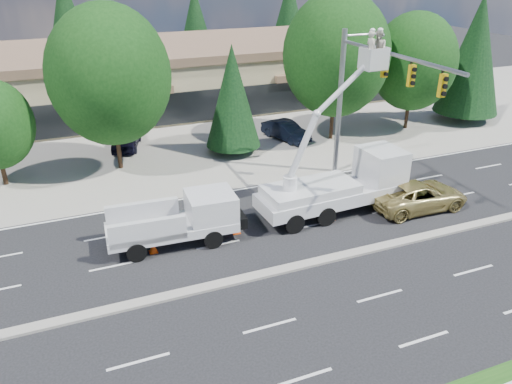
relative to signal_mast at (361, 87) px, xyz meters
name	(u,v)px	position (x,y,z in m)	size (l,w,h in m)	color
ground	(241,280)	(-10.03, -7.04, -6.06)	(140.00, 140.00, 0.00)	black
concrete_apron	(151,139)	(-10.03, 12.96, -6.05)	(140.00, 22.00, 0.01)	gray
road_median	(241,279)	(-10.03, -7.04, -6.00)	(120.00, 0.55, 0.12)	gray
strip_mall	(127,76)	(-10.03, 22.93, -3.23)	(50.40, 15.40, 5.50)	tan
tree_front_d	(109,75)	(-13.03, 7.96, 0.10)	(7.59, 7.59, 10.52)	#332114
tree_front_e	(233,96)	(-5.03, 7.96, -1.97)	(3.87, 3.87, 7.62)	#332114
tree_front_f	(336,55)	(2.97, 7.96, 0.27)	(7.79, 7.79, 10.81)	#332114
tree_front_g	(414,62)	(9.97, 7.96, -0.69)	(6.61, 6.61, 9.16)	#332114
tree_front_h	(474,54)	(15.97, 7.96, -0.51)	(5.24, 5.24, 10.34)	#332114
tree_back_b	(68,25)	(-14.03, 34.96, 0.10)	(5.82, 5.82, 11.47)	#332114
tree_back_c	(196,27)	(-0.03, 34.96, -0.74)	(5.02, 5.02, 9.90)	#332114
tree_back_d	(289,18)	(11.97, 34.96, -0.23)	(5.51, 5.51, 10.87)	#332114
signal_mast	(361,87)	(0.00, 0.00, 0.00)	(2.76, 10.16, 9.00)	gray
utility_pickup	(181,224)	(-11.56, -2.87, -5.07)	(6.36, 2.74, 2.39)	silver
bucket_truck	(344,177)	(-2.48, -2.81, -4.05)	(8.50, 3.06, 9.66)	silver
traffic_cone_b	(153,246)	(-13.12, -3.32, -5.72)	(0.40, 0.40, 0.70)	#EB4307
traffic_cone_c	(236,227)	(-8.81, -3.05, -5.72)	(0.40, 0.40, 0.70)	#EB4307
traffic_cone_d	(331,214)	(-3.62, -3.61, -5.72)	(0.40, 0.40, 0.70)	#EB4307
minivan	(419,196)	(1.56, -4.24, -5.28)	(2.57, 5.57, 1.55)	tan
parked_car_west	(126,138)	(-12.03, 11.80, -5.30)	(1.79, 4.45, 1.51)	black
parked_car_east	(286,131)	(-0.37, 9.04, -5.35)	(1.49, 4.27, 1.41)	black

